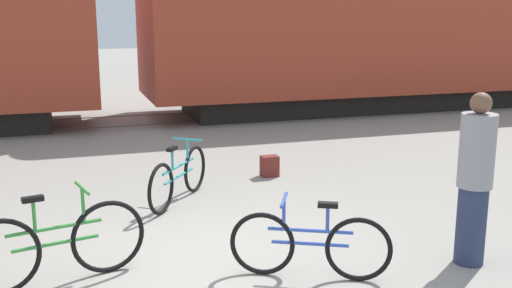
# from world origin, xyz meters

# --- Properties ---
(ground_plane) EXTENTS (80.00, 80.00, 0.00)m
(ground_plane) POSITION_xyz_m (0.00, 0.00, 0.00)
(ground_plane) COLOR gray
(freight_train) EXTENTS (58.18, 3.18, 5.22)m
(freight_train) POSITION_xyz_m (-0.00, 9.06, 2.70)
(freight_train) COLOR black
(freight_train) RESTS_ON ground_plane
(rail_near) EXTENTS (70.18, 0.07, 0.01)m
(rail_near) POSITION_xyz_m (0.00, 8.34, 0.01)
(rail_near) COLOR #4C4238
(rail_near) RESTS_ON ground_plane
(rail_far) EXTENTS (70.18, 0.07, 0.01)m
(rail_far) POSITION_xyz_m (0.00, 9.78, 0.01)
(rail_far) COLOR #4C4238
(rail_far) RESTS_ON ground_plane
(bicycle_teal) EXTENTS (1.10, 1.47, 0.86)m
(bicycle_teal) POSITION_xyz_m (0.11, 2.23, 0.37)
(bicycle_teal) COLOR black
(bicycle_teal) RESTS_ON ground_plane
(bicycle_green) EXTENTS (1.77, 0.52, 0.96)m
(bicycle_green) POSITION_xyz_m (-1.52, 0.02, 0.40)
(bicycle_green) COLOR black
(bicycle_green) RESTS_ON ground_plane
(bicycle_blue) EXTENTS (1.48, 0.78, 0.83)m
(bicycle_blue) POSITION_xyz_m (0.90, -0.62, 0.36)
(bicycle_blue) COLOR black
(bicycle_blue) RESTS_ON ground_plane
(person_in_grey) EXTENTS (0.36, 0.36, 1.84)m
(person_in_grey) POSITION_xyz_m (2.67, -0.81, 0.92)
(person_in_grey) COLOR #283351
(person_in_grey) RESTS_ON ground_plane
(backpack) EXTENTS (0.28, 0.20, 0.34)m
(backpack) POSITION_xyz_m (1.78, 3.14, 0.17)
(backpack) COLOR maroon
(backpack) RESTS_ON ground_plane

